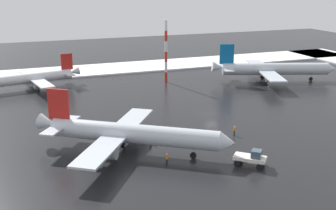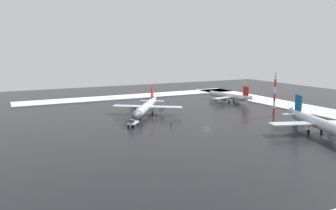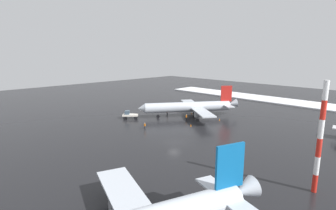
{
  "view_description": "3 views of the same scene",
  "coord_description": "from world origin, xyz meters",
  "views": [
    {
      "loc": [
        36.56,
        72.38,
        25.87
      ],
      "look_at": [
        11.9,
        6.77,
        4.97
      ],
      "focal_mm": 45.0,
      "sensor_mm": 36.0,
      "label": 1
    },
    {
      "loc": [
        -89.97,
        59.58,
        24.33
      ],
      "look_at": [
        10.07,
        9.48,
        5.13
      ],
      "focal_mm": 35.0,
      "sensor_mm": 36.0,
      "label": 2
    },
    {
      "loc": [
        -40.2,
        -38.75,
        19.71
      ],
      "look_at": [
        10.64,
        12.8,
        5.16
      ],
      "focal_mm": 28.0,
      "sensor_mm": 36.0,
      "label": 3
    }
  ],
  "objects": [
    {
      "name": "airplane_far_rear",
      "position": [
        -27.72,
        -20.22,
        3.26
      ],
      "size": [
        32.21,
        27.18,
        9.86
      ],
      "rotation": [
        0.0,
        0.0,
        2.81
      ],
      "color": "silver",
      "rests_on": "ground_plane"
    },
    {
      "name": "snow_bank_right",
      "position": [
        67.0,
        0.0,
        0.21
      ],
      "size": [
        14.0,
        116.0,
        0.43
      ],
      "primitive_type": "cube",
      "color": "white",
      "rests_on": "ground_plane"
    },
    {
      "name": "ground_crew_mid_apron",
      "position": [
        16.58,
        11.08,
        0.97
      ],
      "size": [
        0.36,
        0.36,
        1.71
      ],
      "rotation": [
        0.0,
        0.0,
        0.56
      ],
      "color": "black",
      "rests_on": "ground_plane"
    },
    {
      "name": "ground_plane",
      "position": [
        0.0,
        0.0,
        0.0
      ],
      "size": [
        240.0,
        240.0,
        0.0
      ],
      "primitive_type": "plane",
      "color": "black"
    },
    {
      "name": "airplane_distant_tail",
      "position": [
        20.74,
        13.17,
        3.12
      ],
      "size": [
        27.64,
        23.78,
        9.45
      ],
      "rotation": [
        0.0,
        0.0,
        2.54
      ],
      "color": "silver",
      "rests_on": "ground_plane"
    },
    {
      "name": "pushback_tug",
      "position": [
        5.56,
        24.23,
        1.28
      ],
      "size": [
        4.86,
        4.75,
        2.5
      ],
      "rotation": [
        0.0,
        0.0,
        2.39
      ],
      "color": "silver",
      "rests_on": "ground_plane"
    },
    {
      "name": "snow_bank_far",
      "position": [
        0.0,
        -50.0,
        0.21
      ],
      "size": [
        152.0,
        16.0,
        0.43
      ],
      "primitive_type": "cube",
      "color": "white",
      "rests_on": "ground_plane"
    },
    {
      "name": "traffic_cone_near_nose",
      "position": [
        23.24,
        3.9,
        0.28
      ],
      "size": [
        0.36,
        0.36,
        0.55
      ],
      "primitive_type": "cone",
      "color": "orange",
      "rests_on": "ground_plane"
    },
    {
      "name": "airplane_foreground_jet",
      "position": [
        33.08,
        -34.08,
        2.61
      ],
      "size": [
        26.42,
        22.09,
        7.88
      ],
      "rotation": [
        0.0,
        0.0,
        0.19
      ],
      "color": "silver",
      "rests_on": "ground_plane"
    },
    {
      "name": "ground_crew_by_nose_gear",
      "position": [
        16.86,
        19.48,
        0.97
      ],
      "size": [
        0.36,
        0.36,
        1.71
      ],
      "rotation": [
        0.0,
        0.0,
        3.36
      ],
      "color": "black",
      "rests_on": "ground_plane"
    },
    {
      "name": "traffic_cone_mid_line",
      "position": [
        12.43,
        5.78,
        0.28
      ],
      "size": [
        0.36,
        0.36,
        0.55
      ],
      "primitive_type": "cone",
      "color": "orange",
      "rests_on": "ground_plane"
    },
    {
      "name": "ground_crew_near_tug",
      "position": [
        1.78,
        12.45,
        0.97
      ],
      "size": [
        0.36,
        0.36,
        1.71
      ],
      "rotation": [
        0.0,
        0.0,
        5.44
      ],
      "color": "black",
      "rests_on": "ground_plane"
    },
    {
      "name": "traffic_cone_wingtip_side",
      "position": [
        23.83,
        15.15,
        0.28
      ],
      "size": [
        0.36,
        0.36,
        0.55
      ],
      "primitive_type": "cone",
      "color": "orange",
      "rests_on": "ground_plane"
    },
    {
      "name": "antenna_mast",
      "position": [
        -0.97,
        -28.92,
        8.06
      ],
      "size": [
        0.7,
        0.7,
        16.12
      ],
      "color": "red",
      "rests_on": "ground_plane"
    }
  ]
}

